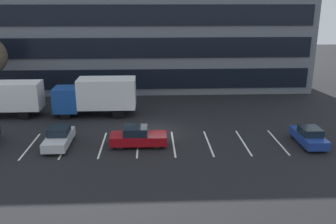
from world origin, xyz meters
TOP-DOWN VIEW (x-y plane):
  - ground_plane at (0.00, 0.00)m, footprint 120.00×120.00m
  - office_building at (0.00, 17.95)m, footprint 37.76×11.08m
  - lot_markings at (0.00, -2.71)m, footprint 19.74×5.40m
  - box_truck_blue at (-5.59, 5.00)m, footprint 7.94×2.63m
  - box_truck_white at (-14.33, 5.05)m, footprint 7.31×2.42m
  - sedan_maroon at (-1.39, -3.04)m, footprint 4.35×1.82m
  - sedan_silver at (-7.49, -2.79)m, footprint 1.74×4.15m
  - sedan_navy at (12.01, -3.33)m, footprint 1.69×4.03m

SIDE VIEW (x-z plane):
  - ground_plane at x=0.00m, z-range 0.00..0.00m
  - lot_markings at x=0.00m, z-range 0.00..0.01m
  - sedan_navy at x=12.01m, z-range -0.04..1.40m
  - sedan_silver at x=-7.49m, z-range -0.04..1.44m
  - sedan_maroon at x=-1.39m, z-range -0.04..1.51m
  - box_truck_white at x=-14.33m, z-range 0.21..3.60m
  - box_truck_blue at x=-5.59m, z-range 0.23..3.91m
  - office_building at x=0.00m, z-range 0.00..14.40m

